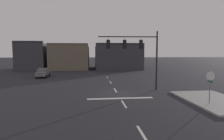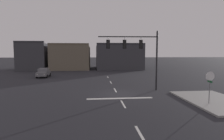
% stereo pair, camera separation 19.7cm
% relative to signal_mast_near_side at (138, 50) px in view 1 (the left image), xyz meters
% --- Properties ---
extents(ground_plane, '(400.00, 400.00, 0.00)m').
position_rel_signal_mast_near_side_xyz_m(ground_plane, '(-2.66, -1.74, -4.75)').
color(ground_plane, '#232328').
extents(sidewalk_near_corner, '(5.00, 8.00, 0.15)m').
position_rel_signal_mast_near_side_xyz_m(sidewalk_near_corner, '(5.67, -5.74, -4.68)').
color(sidewalk_near_corner, gray).
rests_on(sidewalk_near_corner, ground).
extents(stop_bar_paint, '(6.40, 0.50, 0.01)m').
position_rel_signal_mast_near_side_xyz_m(stop_bar_paint, '(-2.66, -3.74, -4.75)').
color(stop_bar_paint, silver).
rests_on(stop_bar_paint, ground).
extents(lane_centreline, '(0.16, 26.40, 0.01)m').
position_rel_signal_mast_near_side_xyz_m(lane_centreline, '(-2.66, 0.26, -4.75)').
color(lane_centreline, silver).
rests_on(lane_centreline, ground).
extents(signal_mast_near_side, '(6.94, 0.65, 6.97)m').
position_rel_signal_mast_near_side_xyz_m(signal_mast_near_side, '(0.00, 0.00, 0.00)').
color(signal_mast_near_side, black).
rests_on(signal_mast_near_side, ground).
extents(stop_sign, '(0.76, 0.64, 2.83)m').
position_rel_signal_mast_near_side_xyz_m(stop_sign, '(4.47, -6.74, -2.61)').
color(stop_sign, '#56565B').
rests_on(stop_sign, ground).
extents(car_lot_nearside, '(2.08, 4.52, 1.61)m').
position_rel_signal_mast_near_side_xyz_m(car_lot_nearside, '(-14.48, 13.65, -3.89)').
color(car_lot_nearside, slate).
rests_on(car_lot_nearside, ground).
extents(building_row, '(32.74, 13.64, 7.45)m').
position_rel_signal_mast_near_side_xyz_m(building_row, '(-7.79, 32.03, -1.42)').
color(building_row, '#38383D').
rests_on(building_row, ground).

